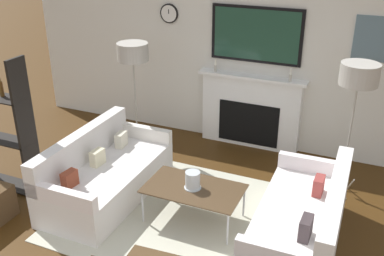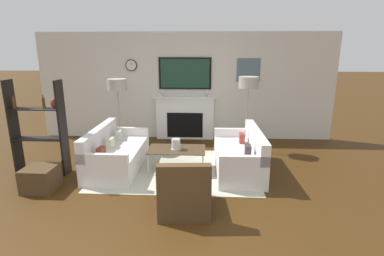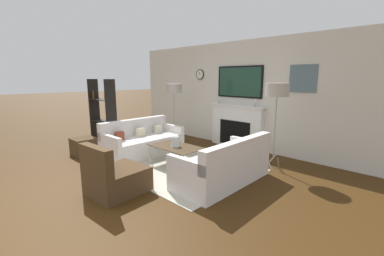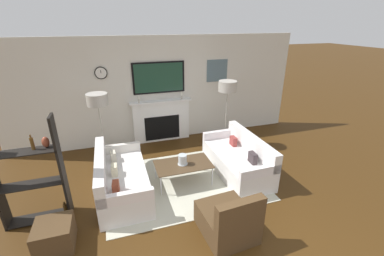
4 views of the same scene
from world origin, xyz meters
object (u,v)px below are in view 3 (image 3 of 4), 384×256
object	(u,v)px
couch_right	(224,167)
floor_lamp_left	(174,89)
hurricane_candle	(175,142)
armchair	(115,178)
coffee_table	(176,147)
floor_lamp_right	(277,91)
couch_left	(142,142)
ottoman	(84,146)
shelf_unit	(103,115)

from	to	relation	value
couch_right	floor_lamp_left	xyz separation A→B (m)	(-2.69, 1.25, 1.20)
couch_right	hurricane_candle	size ratio (longest dim) A/B	9.12
armchair	hurricane_candle	world-z (taller)	armchair
coffee_table	floor_lamp_right	world-z (taller)	floor_lamp_right
armchair	coffee_table	bearing A→B (deg)	99.72
couch_left	coffee_table	world-z (taller)	couch_left
ottoman	floor_lamp_right	bearing A→B (deg)	31.37
couch_left	floor_lamp_left	world-z (taller)	floor_lamp_left
couch_left	floor_lamp_left	size ratio (longest dim) A/B	1.11
couch_right	coffee_table	bearing A→B (deg)	-179.13
hurricane_candle	floor_lamp_right	bearing A→B (deg)	40.36
couch_right	shelf_unit	bearing A→B (deg)	-175.32
coffee_table	hurricane_candle	bearing A→B (deg)	-163.51
hurricane_candle	shelf_unit	size ratio (longest dim) A/B	0.11
ottoman	couch_left	bearing A→B (deg)	45.31
armchair	couch_right	bearing A→B (deg)	58.03
armchair	floor_lamp_right	world-z (taller)	floor_lamp_right
armchair	shelf_unit	size ratio (longest dim) A/B	0.50
armchair	ottoman	bearing A→B (deg)	167.28
hurricane_candle	ottoman	distance (m)	2.39
couch_right	floor_lamp_left	size ratio (longest dim) A/B	1.12
couch_left	armchair	distance (m)	2.12
couch_left	hurricane_candle	distance (m)	1.22
floor_lamp_left	couch_left	bearing A→B (deg)	-78.19
hurricane_candle	floor_lamp_left	bearing A→B (deg)	138.86
couch_left	floor_lamp_right	xyz separation A→B (m)	(2.69, 1.25, 1.26)
ottoman	hurricane_candle	bearing A→B (deg)	23.94
coffee_table	floor_lamp_left	world-z (taller)	floor_lamp_left
coffee_table	floor_lamp_left	xyz separation A→B (m)	(-1.47, 1.27, 1.09)
floor_lamp_left	coffee_table	bearing A→B (deg)	-40.81
couch_left	coffee_table	distance (m)	1.21
hurricane_candle	shelf_unit	bearing A→B (deg)	-173.53
ottoman	armchair	bearing A→B (deg)	-12.72
hurricane_candle	floor_lamp_left	distance (m)	2.16
floor_lamp_left	shelf_unit	size ratio (longest dim) A/B	0.93
couch_left	floor_lamp_right	distance (m)	3.22
coffee_table	floor_lamp_left	bearing A→B (deg)	139.19
floor_lamp_left	floor_lamp_right	distance (m)	2.95
coffee_table	shelf_unit	size ratio (longest dim) A/B	0.62
armchair	floor_lamp_right	xyz separation A→B (m)	(1.22, 2.78, 1.29)
coffee_table	floor_lamp_left	distance (m)	2.22
hurricane_candle	ottoman	world-z (taller)	hurricane_candle
couch_left	coffee_table	xyz separation A→B (m)	(1.21, -0.02, 0.12)
armchair	hurricane_candle	bearing A→B (deg)	100.21
couch_left	shelf_unit	xyz separation A→B (m)	(-1.29, -0.30, 0.56)
couch_left	armchair	bearing A→B (deg)	-46.30
armchair	shelf_unit	bearing A→B (deg)	155.91
couch_left	couch_right	world-z (taller)	couch_left
hurricane_candle	shelf_unit	xyz separation A→B (m)	(-2.48, -0.28, 0.33)
armchair	hurricane_candle	xyz separation A→B (m)	(-0.27, 1.51, 0.25)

